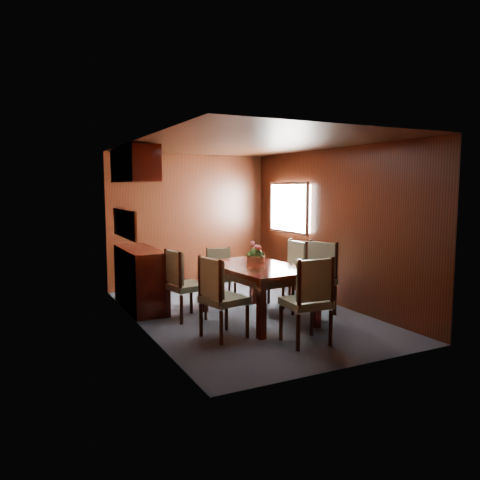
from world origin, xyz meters
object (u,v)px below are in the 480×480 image
sideboard (140,278)px  flower_centerpiece (256,252)px  dining_table (257,273)px  chair_left_near (219,293)px  chair_right_near (318,274)px  chair_head (309,296)px

sideboard → flower_centerpiece: bearing=-34.2°
dining_table → chair_left_near: size_ratio=1.69×
dining_table → flower_centerpiece: size_ratio=6.06×
chair_left_near → flower_centerpiece: (0.96, 0.85, 0.33)m
dining_table → chair_right_near: 0.91m
flower_centerpiece → chair_head: bearing=-95.1°
sideboard → dining_table: 1.83m
dining_table → chair_head: size_ratio=1.63×
chair_left_near → chair_right_near: bearing=89.4°
chair_left_near → dining_table: bearing=110.6°
chair_head → flower_centerpiece: (0.14, 1.53, 0.31)m
chair_right_near → chair_head: (-0.87, -1.04, -0.01)m
chair_left_near → chair_right_near: 1.74m
dining_table → sideboard: bearing=128.9°
flower_centerpiece → sideboard: bearing=145.8°
dining_table → flower_centerpiece: flower_centerpiece is taller
sideboard → dining_table: sideboard is taller
chair_left_near → sideboard: bearing=-178.2°
sideboard → chair_head: chair_head is taller
chair_left_near → chair_head: (0.83, -0.68, 0.02)m
chair_right_near → chair_head: bearing=119.9°
chair_head → flower_centerpiece: 1.57m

